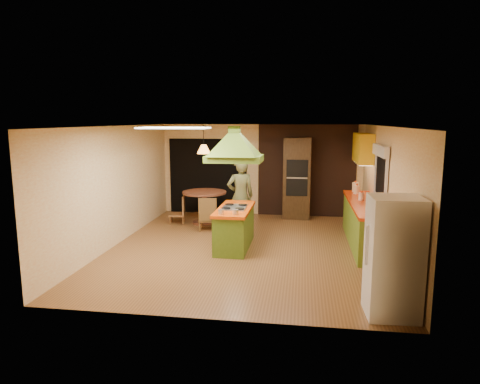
% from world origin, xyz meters
% --- Properties ---
extents(ground, '(6.50, 6.50, 0.00)m').
position_xyz_m(ground, '(0.00, 0.00, 0.00)').
color(ground, brown).
rests_on(ground, ground).
extents(room_walls, '(5.50, 6.50, 6.50)m').
position_xyz_m(room_walls, '(0.00, 0.00, 1.25)').
color(room_walls, beige).
rests_on(room_walls, ground).
extents(ceiling_plane, '(6.50, 6.50, 0.00)m').
position_xyz_m(ceiling_plane, '(0.00, 0.00, 2.50)').
color(ceiling_plane, silver).
rests_on(ceiling_plane, room_walls).
extents(brick_panel, '(2.64, 0.03, 2.50)m').
position_xyz_m(brick_panel, '(1.25, 3.23, 1.25)').
color(brick_panel, '#381E14').
rests_on(brick_panel, ground).
extents(nook_opening, '(2.20, 0.03, 2.10)m').
position_xyz_m(nook_opening, '(-1.50, 3.23, 1.05)').
color(nook_opening, black).
rests_on(nook_opening, ground).
extents(right_counter, '(0.62, 3.05, 0.92)m').
position_xyz_m(right_counter, '(2.45, 0.60, 0.46)').
color(right_counter, olive).
rests_on(right_counter, ground).
extents(upper_cabinets, '(0.34, 1.40, 0.70)m').
position_xyz_m(upper_cabinets, '(2.57, 2.20, 1.95)').
color(upper_cabinets, yellow).
rests_on(upper_cabinets, room_walls).
extents(window_right, '(0.12, 1.35, 1.06)m').
position_xyz_m(window_right, '(2.70, 0.40, 1.77)').
color(window_right, black).
rests_on(window_right, room_walls).
extents(fluor_panel, '(1.20, 0.60, 0.03)m').
position_xyz_m(fluor_panel, '(-1.10, -1.20, 2.48)').
color(fluor_panel, white).
rests_on(fluor_panel, ceiling_plane).
extents(kitchen_island, '(0.68, 1.67, 0.85)m').
position_xyz_m(kitchen_island, '(-0.23, 0.05, 0.42)').
color(kitchen_island, '#51711C').
rests_on(kitchen_island, ground).
extents(range_hood, '(1.12, 0.81, 0.80)m').
position_xyz_m(range_hood, '(-0.23, 0.05, 2.25)').
color(range_hood, '#526F1B').
rests_on(range_hood, ceiling_plane).
extents(man, '(0.74, 0.62, 1.74)m').
position_xyz_m(man, '(-0.28, 1.23, 0.87)').
color(man, brown).
rests_on(man, ground).
extents(refrigerator, '(0.70, 0.66, 1.64)m').
position_xyz_m(refrigerator, '(2.37, -2.75, 0.82)').
color(refrigerator, white).
rests_on(refrigerator, ground).
extents(wall_oven, '(0.73, 0.62, 2.15)m').
position_xyz_m(wall_oven, '(1.00, 2.95, 1.08)').
color(wall_oven, '#442C16').
rests_on(wall_oven, ground).
extents(dining_table, '(1.11, 1.11, 0.83)m').
position_xyz_m(dining_table, '(-1.32, 1.97, 0.59)').
color(dining_table, brown).
rests_on(dining_table, ground).
extents(chair_left, '(0.45, 0.45, 0.70)m').
position_xyz_m(chair_left, '(-2.02, 1.87, 0.35)').
color(chair_left, brown).
rests_on(chair_left, ground).
extents(chair_near, '(0.49, 0.49, 0.81)m').
position_xyz_m(chair_near, '(-1.07, 1.32, 0.41)').
color(chair_near, brown).
rests_on(chair_near, ground).
extents(pendant_lamp, '(0.42, 0.42, 0.22)m').
position_xyz_m(pendant_lamp, '(-1.32, 1.97, 1.90)').
color(pendant_lamp, '#FF9E3F').
rests_on(pendant_lamp, ceiling_plane).
extents(canister_large, '(0.17, 0.17, 0.22)m').
position_xyz_m(canister_large, '(2.40, 1.91, 1.03)').
color(canister_large, '#FFF1CD').
rests_on(canister_large, right_counter).
extents(canister_medium, '(0.14, 0.14, 0.20)m').
position_xyz_m(canister_medium, '(2.40, 1.64, 1.02)').
color(canister_medium, '#FAECC9').
rests_on(canister_medium, right_counter).
extents(canister_small, '(0.13, 0.13, 0.16)m').
position_xyz_m(canister_small, '(2.40, 0.83, 1.00)').
color(canister_small, '#F7E2C7').
rests_on(canister_small, right_counter).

